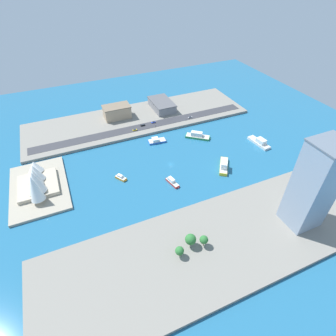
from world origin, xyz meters
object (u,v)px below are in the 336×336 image
object	(u,v)px
catamaran_blue	(157,141)
suv_black	(143,125)
ferry_white_commuter	(259,142)
opera_landmark	(35,180)
hatchback_blue	(153,122)
apartment_midrise_tan	(117,112)
tugboat_red	(172,182)
traffic_light_waterfront	(156,124)
sedan_silver	(190,117)
ferry_green_doubledeck	(197,136)
taxi_yellow_cab	(135,130)
tower_tall_glass	(314,186)
warehouse_low_gray	(162,105)
water_taxi_orange	(121,178)
ferry_yellow_fast	(224,165)

from	to	relation	value
catamaran_blue	suv_black	bearing A→B (deg)	6.67
ferry_white_commuter	opera_landmark	bearing A→B (deg)	84.88
hatchback_blue	apartment_midrise_tan	bearing A→B (deg)	49.14
ferry_white_commuter	hatchback_blue	world-z (taller)	ferry_white_commuter
tugboat_red	hatchback_blue	distance (m)	94.26
catamaran_blue	opera_landmark	bearing A→B (deg)	103.08
traffic_light_waterfront	suv_black	bearing A→B (deg)	49.16
sedan_silver	traffic_light_waterfront	size ratio (longest dim) A/B	0.75
apartment_midrise_tan	traffic_light_waterfront	size ratio (longest dim) A/B	4.47
ferry_green_doubledeck	taxi_yellow_cab	world-z (taller)	ferry_green_doubledeck
tower_tall_glass	taxi_yellow_cab	distance (m)	171.97
tugboat_red	hatchback_blue	xyz separation A→B (m)	(92.16, -19.67, 1.85)
ferry_green_doubledeck	warehouse_low_gray	world-z (taller)	warehouse_low_gray
tugboat_red	taxi_yellow_cab	xyz separation A→B (m)	(85.19, 3.42, 1.82)
apartment_midrise_tan	sedan_silver	distance (m)	80.13
opera_landmark	ferry_white_commuter	bearing A→B (deg)	-95.12
tugboat_red	traffic_light_waterfront	world-z (taller)	traffic_light_waterfront
ferry_white_commuter	taxi_yellow_cab	xyz separation A→B (m)	(67.74, 103.52, 1.14)
apartment_midrise_tan	opera_landmark	bearing A→B (deg)	134.31
sedan_silver	ferry_green_doubledeck	bearing A→B (deg)	164.40
ferry_white_commuter	taxi_yellow_cab	size ratio (longest dim) A/B	5.78
catamaran_blue	taxi_yellow_cab	distance (m)	28.44
ferry_white_commuter	water_taxi_orange	bearing A→B (deg)	88.17
ferry_white_commuter	suv_black	world-z (taller)	ferry_white_commuter
ferry_green_doubledeck	apartment_midrise_tan	world-z (taller)	apartment_midrise_tan
catamaran_blue	taxi_yellow_cab	bearing A→B (deg)	29.92
apartment_midrise_tan	sedan_silver	world-z (taller)	apartment_midrise_tan
traffic_light_waterfront	opera_landmark	distance (m)	125.33
apartment_midrise_tan	ferry_yellow_fast	bearing A→B (deg)	-153.07
sedan_silver	traffic_light_waterfront	xyz separation A→B (m)	(-4.59, 42.41, 3.48)
water_taxi_orange	apartment_midrise_tan	xyz separation A→B (m)	(97.76, -24.25, 7.97)
ferry_white_commuter	ferry_yellow_fast	distance (m)	54.30
ferry_yellow_fast	taxi_yellow_cab	world-z (taller)	ferry_yellow_fast
water_taxi_orange	sedan_silver	xyz separation A→B (m)	(64.16, -96.75, 2.03)
water_taxi_orange	tugboat_red	world-z (taller)	tugboat_red
hatchback_blue	opera_landmark	bearing A→B (deg)	115.74
ferry_green_doubledeck	opera_landmark	size ratio (longest dim) A/B	0.49
tugboat_red	taxi_yellow_cab	size ratio (longest dim) A/B	3.34
warehouse_low_gray	taxi_yellow_cab	distance (m)	55.81
hatchback_blue	ferry_white_commuter	bearing A→B (deg)	-132.89
apartment_midrise_tan	traffic_light_waterfront	world-z (taller)	apartment_midrise_tan
taxi_yellow_cab	opera_landmark	distance (m)	107.55
warehouse_low_gray	apartment_midrise_tan	xyz separation A→B (m)	(0.32, 52.65, 2.06)
tugboat_red	ferry_green_doubledeck	xyz separation A→B (m)	(51.59, -50.87, 0.52)
catamaran_blue	ferry_white_commuter	bearing A→B (deg)	-115.77
warehouse_low_gray	suv_black	distance (m)	44.07
tugboat_red	ferry_yellow_fast	size ratio (longest dim) A/B	0.65
apartment_midrise_tan	taxi_yellow_cab	distance (m)	35.94
catamaran_blue	tugboat_red	world-z (taller)	catamaran_blue
ferry_yellow_fast	apartment_midrise_tan	bearing A→B (deg)	26.93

